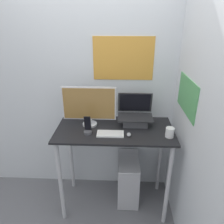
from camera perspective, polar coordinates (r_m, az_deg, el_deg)
ground_plane at (r=2.55m, az=0.35°, el=-27.05°), size 12.00×12.00×0.00m
wall_back at (r=2.37m, az=1.07°, el=7.26°), size 6.00×0.06×2.60m
wall_side_right at (r=1.85m, az=21.38°, el=0.60°), size 0.06×6.00×2.60m
desk at (r=2.24m, az=0.70°, el=-8.19°), size 1.15×0.58×0.96m
laptop at (r=2.22m, az=6.04°, el=-1.29°), size 0.35×0.26×0.31m
monitor at (r=2.16m, az=-6.01°, el=1.54°), size 0.53×0.15×0.40m
keyboard at (r=2.05m, az=-0.45°, el=-5.68°), size 0.25×0.12×0.02m
mouse at (r=2.03m, az=4.43°, el=-5.89°), size 0.04×0.06×0.03m
cell_phone at (r=2.07m, az=-6.37°, el=-4.28°), size 0.07×0.07×0.18m
computer_tower at (r=2.64m, az=4.23°, el=-16.97°), size 0.23×0.44×0.52m
mug at (r=2.06m, az=14.85°, el=-5.17°), size 0.08×0.08×0.09m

